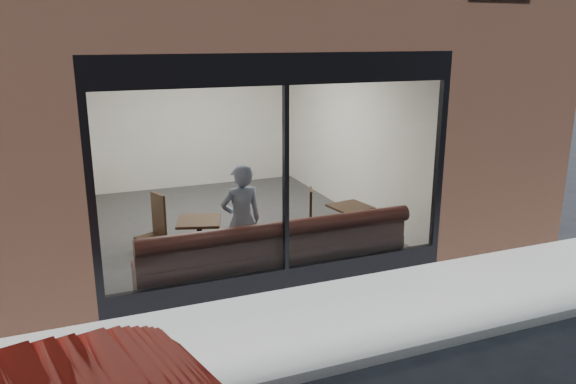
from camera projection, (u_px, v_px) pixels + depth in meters
name	position (u px, v px, depth m)	size (l,w,h in m)	color
ground	(357.00, 364.00, 6.02)	(120.00, 120.00, 0.00)	black
sidewalk_near	(317.00, 321.00, 6.91)	(40.00, 2.00, 0.01)	gray
kerb_near	(359.00, 362.00, 5.96)	(40.00, 0.10, 0.12)	gray
host_building_pier_left	(6.00, 128.00, 11.39)	(2.50, 12.00, 3.20)	brown
host_building_pier_right	(337.00, 110.00, 14.09)	(2.50, 12.00, 3.20)	brown
host_building_backfill	(165.00, 104.00, 15.42)	(5.00, 6.00, 3.20)	brown
cafe_floor	(227.00, 223.00, 10.48)	(6.00, 6.00, 0.00)	#2D2D30
cafe_ceiling	(222.00, 49.00, 9.63)	(6.00, 6.00, 0.00)	white
cafe_wall_back	(189.00, 118.00, 12.73)	(5.00, 5.00, 0.00)	silver
cafe_wall_left	(78.00, 150.00, 9.16)	(6.00, 6.00, 0.00)	silver
cafe_wall_right	(348.00, 132.00, 10.96)	(6.00, 6.00, 0.00)	silver
storefront_kick	(286.00, 278.00, 7.81)	(5.00, 0.10, 0.30)	black
storefront_header	(286.00, 69.00, 7.05)	(5.00, 0.10, 0.40)	black
storefront_mullion	(286.00, 180.00, 7.44)	(0.06, 0.10, 2.50)	black
storefront_glass	(287.00, 181.00, 7.41)	(4.80, 4.80, 0.00)	white
banquette	(276.00, 262.00, 8.15)	(4.00, 0.55, 0.45)	#331712
person	(241.00, 221.00, 8.06)	(0.61, 0.40, 1.67)	#899AB6
cafe_table_left	(199.00, 221.00, 8.35)	(0.63, 0.63, 0.04)	black
cafe_table_right	(350.00, 207.00, 9.04)	(0.58, 0.58, 0.04)	black
cafe_chair_left	(150.00, 238.00, 9.10)	(0.38, 0.38, 0.04)	black
cafe_chair_right	(299.00, 229.00, 9.49)	(0.37, 0.37, 0.04)	black
wall_poster	(83.00, 167.00, 8.64)	(0.02, 0.53, 0.70)	white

